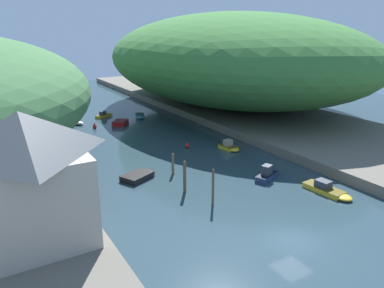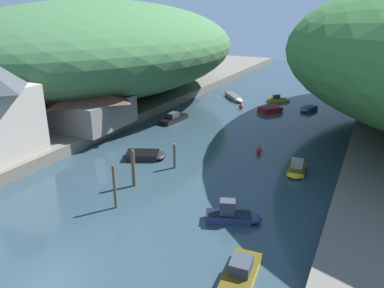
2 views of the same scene
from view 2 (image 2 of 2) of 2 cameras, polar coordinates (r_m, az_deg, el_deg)
The scene contains 20 objects.
water_surface at distance 45.81m, azimuth 7.31°, elevation 2.14°, with size 130.00×130.00×0.00m, color #283D47.
left_bank at distance 57.37m, azimuth -15.41°, elevation 5.86°, with size 22.00×120.00×1.16m.
hillside_left at distance 60.68m, azimuth -13.61°, elevation 14.07°, with size 37.10×51.94×14.03m.
boathouse_shed at distance 44.37m, azimuth -15.63°, elevation 5.88°, with size 8.57×8.73×4.82m.
boat_far_right_bank at distance 61.19m, azimuth 6.51°, elevation 7.07°, with size 4.90×5.65×0.65m.
boat_small_dinghy at distance 26.48m, azimuth 6.35°, elevation -10.77°, with size 4.01×2.48×1.62m.
boat_white_cruiser at distance 54.71m, azimuth 12.14°, elevation 5.22°, with size 3.75×4.04×0.73m.
boat_cabin_cruiser at distance 56.33m, azimuth 17.24°, elevation 5.11°, with size 2.27×3.44×0.59m.
boat_mid_channel at distance 21.41m, azimuth 7.02°, elevation -19.75°, with size 1.96×5.12×1.14m.
boat_red_skiff at distance 34.72m, azimuth 15.61°, elevation -3.81°, with size 1.72×3.17×1.26m.
boat_yellow_tender at distance 61.01m, azimuth 13.12°, elevation 6.65°, with size 3.75×2.74×1.12m.
boat_navy_launch at distance 49.28m, azimuth -2.44°, elevation 4.05°, with size 2.12×5.78×1.21m.
boat_far_upstream at distance 37.10m, azimuth -6.83°, elevation -1.73°, with size 4.41×3.55×0.61m.
mooring_post_nearest at distance 28.00m, azimuth -11.72°, elevation -6.36°, with size 0.22×0.22×3.45m.
mooring_post_second at distance 31.12m, azimuth -8.94°, elevation -3.59°, with size 0.31×0.31×3.26m.
mooring_post_middle at distance 34.38m, azimuth -2.66°, elevation -1.78°, with size 0.30×0.30×2.40m.
channel_buoy_near at distance 38.72m, azimuth 10.16°, elevation -0.91°, with size 0.57×0.57×0.85m.
channel_buoy_far at distance 55.59m, azimuth 7.50°, elevation 5.75°, with size 0.65×0.65×0.98m.
person_on_quay at distance 38.53m, azimuth -24.48°, elevation 0.29°, with size 0.32×0.43×1.69m.
person_by_boathouse at distance 37.58m, azimuth -25.67°, elevation -0.36°, with size 0.31×0.42×1.69m.
Camera 2 is at (14.04, -11.29, 14.03)m, focal length 35.00 mm.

